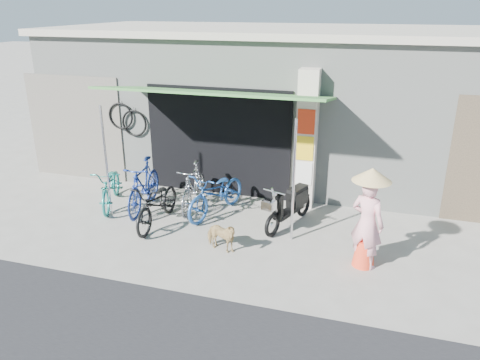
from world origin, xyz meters
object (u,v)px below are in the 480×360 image
(bike_blue, at_px, (144,186))
(bike_silver, at_px, (193,187))
(moped, at_px, (290,206))
(nun, at_px, (368,219))
(street_dog, at_px, (221,236))
(bike_navy, at_px, (217,193))
(bike_black, at_px, (158,203))
(bike_teal, at_px, (111,186))

(bike_blue, relative_size, bike_silver, 1.09)
(moped, bearing_deg, nun, -17.22)
(bike_silver, xyz_separation_m, nun, (3.69, -1.39, 0.37))
(bike_blue, distance_m, nun, 4.82)
(street_dog, xyz_separation_m, nun, (2.51, 0.23, 0.59))
(street_dog, xyz_separation_m, moped, (0.99, 1.41, 0.14))
(nun, bearing_deg, moped, -12.37)
(bike_silver, height_order, bike_navy, bike_silver)
(bike_navy, bearing_deg, bike_silver, -176.38)
(bike_blue, bearing_deg, bike_black, -51.38)
(bike_navy, distance_m, nun, 3.37)
(bike_black, height_order, bike_silver, bike_silver)
(bike_teal, distance_m, bike_navy, 2.40)
(bike_teal, xyz_separation_m, bike_black, (1.42, -0.58, 0.00))
(bike_teal, bearing_deg, moped, -18.49)
(bike_silver, xyz_separation_m, moped, (2.17, -0.21, -0.08))
(bike_teal, xyz_separation_m, moped, (3.97, 0.16, -0.03))
(bike_blue, xyz_separation_m, street_dog, (2.18, -1.26, -0.26))
(bike_teal, height_order, bike_black, bike_black)
(bike_black, xyz_separation_m, bike_navy, (0.97, 0.81, 0.02))
(bike_black, relative_size, nun, 0.99)
(bike_silver, distance_m, moped, 2.18)
(bike_navy, height_order, street_dog, bike_navy)
(bike_blue, relative_size, bike_black, 1.05)
(bike_teal, xyz_separation_m, street_dog, (2.98, -1.25, -0.17))
(bike_teal, relative_size, bike_black, 0.99)
(bike_teal, bearing_deg, bike_black, -43.17)
(bike_black, xyz_separation_m, nun, (4.08, -0.44, 0.42))
(moped, bearing_deg, bike_black, -143.17)
(bike_black, bearing_deg, moped, 15.60)
(bike_silver, height_order, street_dog, bike_silver)
(bike_teal, height_order, bike_silver, bike_silver)
(bike_silver, bearing_deg, street_dog, -59.42)
(bike_teal, distance_m, bike_black, 1.53)
(bike_silver, bearing_deg, bike_blue, -165.53)
(bike_teal, xyz_separation_m, bike_silver, (1.80, 0.38, 0.05))
(street_dog, bearing_deg, bike_teal, 83.04)
(bike_teal, height_order, nun, nun)
(bike_navy, bearing_deg, bike_blue, -154.65)
(nun, bearing_deg, bike_teal, 14.94)
(bike_blue, height_order, nun, nun)
(bike_blue, xyz_separation_m, moped, (3.17, 0.15, -0.13))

